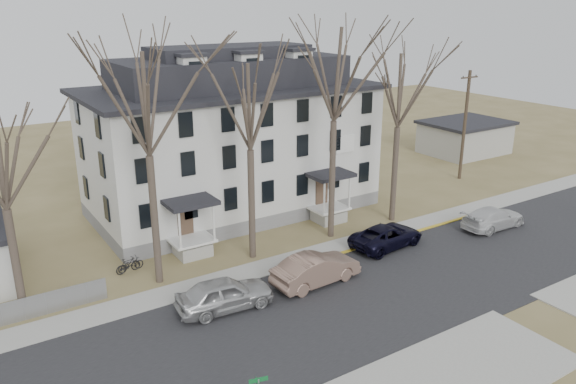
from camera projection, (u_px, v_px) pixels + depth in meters
ground at (428, 302)px, 29.34m from camera, size 120.00×120.00×0.00m
main_road at (401, 286)px, 30.93m from camera, size 120.00×10.00×0.04m
far_sidewalk at (335, 248)px, 35.71m from camera, size 120.00×2.00×0.08m
yellow_curb at (403, 236)px, 37.56m from camera, size 14.00×0.25×0.06m
boarding_house at (232, 140)px, 40.89m from camera, size 20.80×12.36×12.05m
distant_building at (465, 137)px, 58.10m from camera, size 8.50×6.50×3.35m
tree_far_left at (145, 97)px, 28.18m from camera, size 8.40×8.40×13.72m
tree_mid_left at (249, 101)px, 31.50m from camera, size 7.80×7.80×12.74m
tree_center at (335, 68)px, 34.12m from camera, size 9.00×9.00×14.70m
tree_mid_right at (400, 86)px, 37.42m from camera, size 7.80×7.80×12.74m
utility_pole_far at (465, 124)px, 48.43m from camera, size 2.00×0.28×9.50m
car_silver at (225, 295)px, 28.33m from camera, size 5.12×2.42×1.69m
car_tan at (316, 270)px, 30.97m from camera, size 5.28×2.11×1.71m
car_navy at (387, 236)px, 35.74m from camera, size 5.34×2.84×1.43m
car_white at (493, 218)px, 38.71m from camera, size 5.04×2.08×1.46m
bicycle_left at (131, 265)px, 32.54m from camera, size 1.61×0.73×0.82m
bicycle_right at (128, 266)px, 32.32m from camera, size 1.57×0.68×0.91m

